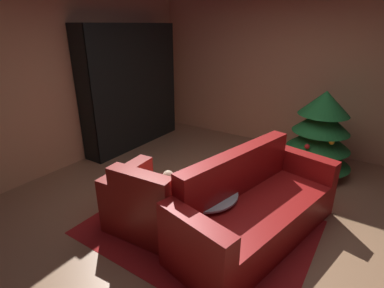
{
  "coord_description": "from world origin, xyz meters",
  "views": [
    {
      "loc": [
        1.25,
        -2.58,
        2.13
      ],
      "look_at": [
        -0.49,
        0.06,
        0.85
      ],
      "focal_mm": 27.74,
      "sensor_mm": 36.0,
      "label": 1
    }
  ],
  "objects_px": {
    "bookshelf_unit": "(136,88)",
    "book_stack_on_table": "(196,187)",
    "couch_red": "(254,210)",
    "decorated_tree": "(320,133)",
    "armchair_red": "(158,206)",
    "coffee_table": "(203,195)",
    "bottle_on_table": "(220,178)"
  },
  "relations": [
    {
      "from": "coffee_table",
      "to": "book_stack_on_table",
      "type": "height_order",
      "value": "book_stack_on_table"
    },
    {
      "from": "couch_red",
      "to": "coffee_table",
      "type": "height_order",
      "value": "couch_red"
    },
    {
      "from": "armchair_red",
      "to": "book_stack_on_table",
      "type": "relative_size",
      "value": 4.87
    },
    {
      "from": "couch_red",
      "to": "book_stack_on_table",
      "type": "xyz_separation_m",
      "value": [
        -0.55,
        -0.28,
        0.23
      ]
    },
    {
      "from": "couch_red",
      "to": "book_stack_on_table",
      "type": "bearing_deg",
      "value": -153.0
    },
    {
      "from": "bookshelf_unit",
      "to": "bottle_on_table",
      "type": "bearing_deg",
      "value": -29.22
    },
    {
      "from": "coffee_table",
      "to": "bookshelf_unit",
      "type": "bearing_deg",
      "value": 146.75
    },
    {
      "from": "bottle_on_table",
      "to": "book_stack_on_table",
      "type": "bearing_deg",
      "value": -124.1
    },
    {
      "from": "armchair_red",
      "to": "coffee_table",
      "type": "height_order",
      "value": "armchair_red"
    },
    {
      "from": "book_stack_on_table",
      "to": "decorated_tree",
      "type": "distance_m",
      "value": 2.3
    },
    {
      "from": "coffee_table",
      "to": "couch_red",
      "type": "bearing_deg",
      "value": 25.02
    },
    {
      "from": "armchair_red",
      "to": "decorated_tree",
      "type": "bearing_deg",
      "value": 64.61
    },
    {
      "from": "couch_red",
      "to": "bookshelf_unit",
      "type": "bearing_deg",
      "value": 155.0
    },
    {
      "from": "decorated_tree",
      "to": "armchair_red",
      "type": "bearing_deg",
      "value": -115.39
    },
    {
      "from": "bookshelf_unit",
      "to": "couch_red",
      "type": "bearing_deg",
      "value": -25.0
    },
    {
      "from": "bookshelf_unit",
      "to": "book_stack_on_table",
      "type": "xyz_separation_m",
      "value": [
        2.36,
        -1.64,
        -0.51
      ]
    },
    {
      "from": "bookshelf_unit",
      "to": "book_stack_on_table",
      "type": "bearing_deg",
      "value": -34.76
    },
    {
      "from": "armchair_red",
      "to": "coffee_table",
      "type": "distance_m",
      "value": 0.51
    },
    {
      "from": "couch_red",
      "to": "coffee_table",
      "type": "xyz_separation_m",
      "value": [
        -0.49,
        -0.23,
        0.12
      ]
    },
    {
      "from": "couch_red",
      "to": "decorated_tree",
      "type": "bearing_deg",
      "value": 83.4
    },
    {
      "from": "bookshelf_unit",
      "to": "couch_red",
      "type": "relative_size",
      "value": 1.0
    },
    {
      "from": "bookshelf_unit",
      "to": "bottle_on_table",
      "type": "xyz_separation_m",
      "value": [
        2.52,
        -1.41,
        -0.46
      ]
    },
    {
      "from": "coffee_table",
      "to": "book_stack_on_table",
      "type": "bearing_deg",
      "value": -139.17
    },
    {
      "from": "bookshelf_unit",
      "to": "armchair_red",
      "type": "height_order",
      "value": "bookshelf_unit"
    },
    {
      "from": "armchair_red",
      "to": "coffee_table",
      "type": "relative_size",
      "value": 1.5
    },
    {
      "from": "couch_red",
      "to": "coffee_table",
      "type": "bearing_deg",
      "value": -154.98
    },
    {
      "from": "coffee_table",
      "to": "book_stack_on_table",
      "type": "xyz_separation_m",
      "value": [
        -0.06,
        -0.05,
        0.11
      ]
    },
    {
      "from": "bookshelf_unit",
      "to": "armchair_red",
      "type": "bearing_deg",
      "value": -42.75
    },
    {
      "from": "armchair_red",
      "to": "book_stack_on_table",
      "type": "distance_m",
      "value": 0.48
    },
    {
      "from": "armchair_red",
      "to": "couch_red",
      "type": "xyz_separation_m",
      "value": [
        0.91,
        0.49,
        0.01
      ]
    },
    {
      "from": "decorated_tree",
      "to": "book_stack_on_table",
      "type": "bearing_deg",
      "value": -109.55
    },
    {
      "from": "book_stack_on_table",
      "to": "bottle_on_table",
      "type": "height_order",
      "value": "bottle_on_table"
    }
  ]
}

